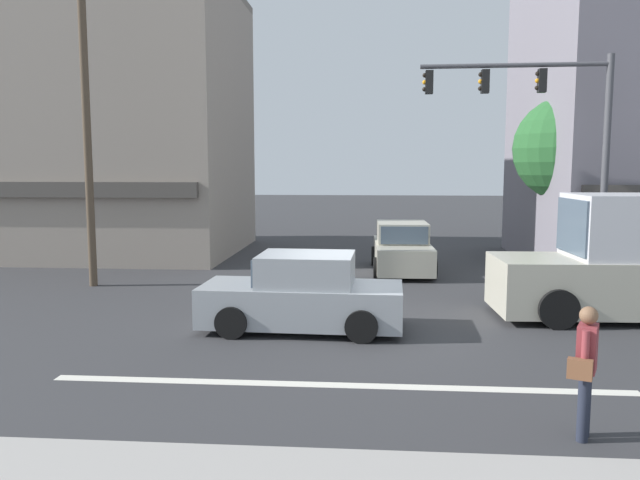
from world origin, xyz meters
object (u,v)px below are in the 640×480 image
sedan_crossing_center (402,249)px  box_truck_crossing_leftbound (634,262)px  street_tree (567,149)px  traffic_light_mast (555,130)px  sedan_parked_curbside (303,296)px  utility_pole_near_left (87,126)px  pedestrian_foreground_with_bag (586,365)px

sedan_crossing_center → box_truck_crossing_leftbound: bearing=-50.9°
street_tree → box_truck_crossing_leftbound: size_ratio=0.98×
traffic_light_mast → sedan_parked_curbside: traffic_light_mast is taller
utility_pole_near_left → pedestrian_foreground_with_bag: size_ratio=5.14×
street_tree → sedan_parked_curbside: bearing=-133.2°
box_truck_crossing_leftbound → sedan_parked_curbside: 7.35m
utility_pole_near_left → sedan_parked_curbside: size_ratio=2.06×
utility_pole_near_left → sedan_parked_curbside: (6.39, -4.25, -3.73)m
street_tree → box_truck_crossing_leftbound: 7.11m
sedan_crossing_center → pedestrian_foreground_with_bag: bearing=-82.7°
utility_pole_near_left → traffic_light_mast: utility_pole_near_left is taller
sedan_parked_curbside → box_truck_crossing_leftbound: bearing=12.0°
sedan_crossing_center → box_truck_crossing_leftbound: (4.75, -5.85, 0.54)m
traffic_light_mast → box_truck_crossing_leftbound: (1.02, -2.81, -3.05)m
utility_pole_near_left → pedestrian_foreground_with_bag: utility_pole_near_left is taller
traffic_light_mast → box_truck_crossing_leftbound: bearing=-70.1°
street_tree → sedan_crossing_center: street_tree is taller
sedan_crossing_center → sedan_parked_curbside: (-2.41, -7.37, 0.00)m
traffic_light_mast → box_truck_crossing_leftbound: size_ratio=1.09×
utility_pole_near_left → box_truck_crossing_leftbound: size_ratio=1.51×
box_truck_crossing_leftbound → sedan_parked_curbside: (-7.17, -1.52, -0.54)m
street_tree → box_truck_crossing_leftbound: street_tree is taller
street_tree → sedan_crossing_center: bearing=-172.0°
utility_pole_near_left → box_truck_crossing_leftbound: 14.19m
traffic_light_mast → pedestrian_foreground_with_bag: (-2.15, -9.25, -3.35)m
street_tree → utility_pole_near_left: 14.54m
street_tree → pedestrian_foreground_with_bag: bearing=-105.5°
sedan_crossing_center → sedan_parked_curbside: bearing=-108.1°
sedan_crossing_center → box_truck_crossing_leftbound: 7.56m
street_tree → box_truck_crossing_leftbound: bearing=-93.9°
sedan_parked_curbside → pedestrian_foreground_with_bag: pedestrian_foreground_with_bag is taller
street_tree → utility_pole_near_left: (-14.01, -3.85, 0.55)m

